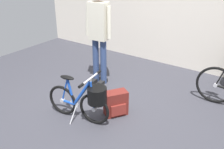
{
  "coord_description": "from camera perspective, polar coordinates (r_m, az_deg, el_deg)",
  "views": [
    {
      "loc": [
        1.8,
        -2.56,
        2.13
      ],
      "look_at": [
        -0.14,
        0.2,
        0.55
      ],
      "focal_mm": 40.64,
      "sensor_mm": 36.0,
      "label": 1
    }
  ],
  "objects": [
    {
      "name": "backpack_on_floor",
      "position": [
        3.71,
        0.9,
        -6.53
      ],
      "size": [
        0.33,
        0.37,
        0.37
      ],
      "color": "maroon",
      "rests_on": "ground_plane"
    },
    {
      "name": "ground_plane",
      "position": [
        3.79,
        0.02,
        -9.14
      ],
      "size": [
        7.03,
        7.03,
        0.0
      ],
      "primitive_type": "plane",
      "color": "#38383F"
    },
    {
      "name": "folding_bike_foreground",
      "position": [
        3.5,
        -6.05,
        -5.54
      ],
      "size": [
        0.99,
        0.53,
        0.71
      ],
      "color": "black",
      "rests_on": "ground_plane"
    },
    {
      "name": "visitor_near_wall",
      "position": [
        4.38,
        -2.97,
        9.85
      ],
      "size": [
        0.53,
        0.3,
        1.7
      ],
      "color": "navy",
      "rests_on": "ground_plane"
    }
  ]
}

